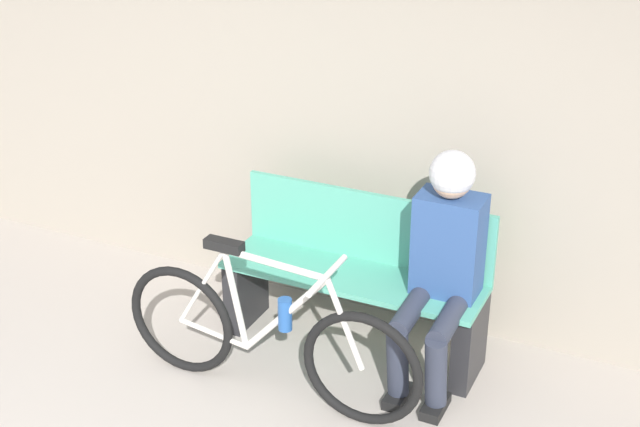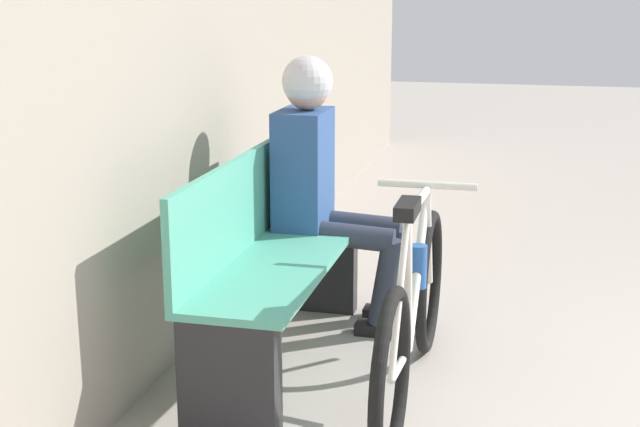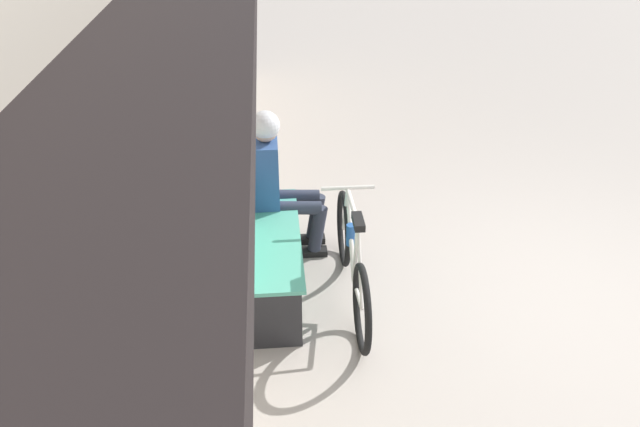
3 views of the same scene
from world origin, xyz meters
name	(u,v)px [view 3 (image 3 of 3)]	position (x,y,z in m)	size (l,w,h in m)	color
ground_plane	(553,308)	(0.00, 0.00, 0.00)	(24.00, 24.00, 0.00)	#ADA399
storefront_wall	(182,107)	(0.00, 2.57, 1.66)	(12.00, 0.56, 3.20)	#9E9384
park_bench_near	(266,243)	(0.46, 2.12, 0.40)	(1.44, 0.42, 0.87)	#51A88E
bicycle	(352,261)	(0.24, 1.50, 0.35)	(1.65, 0.40, 0.84)	black
person_seated	(277,174)	(0.97, 2.02, 0.73)	(0.34, 0.61, 1.26)	#2D3342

